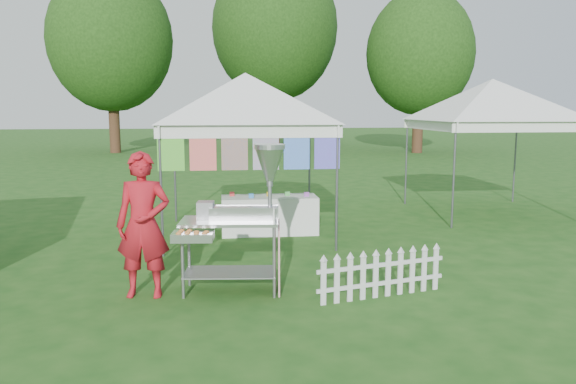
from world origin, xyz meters
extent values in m
plane|color=#1B4B15|center=(0.00, 0.00, 0.00)|extent=(120.00, 120.00, 0.00)
cylinder|color=#59595E|center=(-1.42, 2.08, 1.05)|extent=(0.04, 0.04, 2.10)
cylinder|color=#59595E|center=(1.42, 2.08, 1.05)|extent=(0.04, 0.04, 2.10)
cylinder|color=#59595E|center=(-1.42, 4.92, 1.05)|extent=(0.04, 0.04, 2.10)
cylinder|color=#59595E|center=(1.42, 4.92, 1.05)|extent=(0.04, 0.04, 2.10)
cube|color=white|center=(0.00, 2.08, 2.00)|extent=(3.00, 0.03, 0.22)
cube|color=white|center=(0.00, 4.92, 2.00)|extent=(3.00, 0.03, 0.22)
pyramid|color=white|center=(0.00, 3.50, 3.00)|extent=(4.24, 4.24, 0.90)
cylinder|color=#59595E|center=(0.00, 2.08, 2.08)|extent=(3.00, 0.03, 0.03)
cube|color=green|center=(-1.25, 2.08, 1.73)|extent=(0.42, 0.01, 0.70)
cube|color=#DF1B88|center=(-0.75, 2.08, 1.73)|extent=(0.42, 0.01, 0.70)
cube|color=orange|center=(-0.25, 2.08, 1.73)|extent=(0.42, 0.01, 0.70)
cube|color=#36CDAE|center=(0.25, 2.08, 1.73)|extent=(0.42, 0.01, 0.70)
cube|color=#182DC4|center=(0.75, 2.08, 1.73)|extent=(0.42, 0.01, 0.70)
cube|color=purple|center=(1.25, 2.08, 1.73)|extent=(0.42, 0.01, 0.70)
cylinder|color=#59595E|center=(4.08, 3.58, 1.05)|extent=(0.04, 0.04, 2.10)
cylinder|color=#59595E|center=(4.08, 6.42, 1.05)|extent=(0.04, 0.04, 2.10)
cylinder|color=#59595E|center=(6.92, 6.42, 1.05)|extent=(0.04, 0.04, 2.10)
cube|color=white|center=(5.50, 3.58, 2.00)|extent=(3.00, 0.03, 0.22)
cube|color=white|center=(5.50, 6.42, 2.00)|extent=(3.00, 0.03, 0.22)
pyramid|color=white|center=(5.50, 5.00, 3.00)|extent=(4.24, 4.24, 0.90)
cylinder|color=#59595E|center=(5.50, 3.58, 2.08)|extent=(3.00, 0.03, 0.03)
cylinder|color=#3C2116|center=(-6.00, 24.00, 1.98)|extent=(0.56, 0.56, 3.96)
ellipsoid|color=#2D5C19|center=(-6.00, 24.00, 5.85)|extent=(6.40, 6.40, 7.36)
cylinder|color=#3C2116|center=(3.00, 28.00, 2.42)|extent=(0.56, 0.56, 4.84)
ellipsoid|color=#2D5C19|center=(3.00, 28.00, 7.15)|extent=(7.60, 7.60, 8.74)
cylinder|color=#3C2116|center=(10.00, 22.00, 1.76)|extent=(0.56, 0.56, 3.52)
ellipsoid|color=#2D5C19|center=(10.00, 22.00, 5.20)|extent=(5.60, 5.60, 6.44)
cylinder|color=gray|center=(-0.97, -0.02, 0.47)|extent=(0.05, 0.05, 0.93)
cylinder|color=gray|center=(0.16, -0.13, 0.47)|extent=(0.05, 0.05, 0.93)
cylinder|color=gray|center=(-0.92, 0.50, 0.47)|extent=(0.05, 0.05, 0.93)
cylinder|color=gray|center=(0.21, 0.39, 0.47)|extent=(0.05, 0.05, 0.93)
cube|color=gray|center=(-0.38, 0.18, 0.26)|extent=(1.23, 0.70, 0.02)
cube|color=#B7B7BC|center=(-0.38, 0.18, 0.93)|extent=(1.30, 0.74, 0.04)
cube|color=#B7B7BC|center=(-0.19, 0.22, 1.03)|extent=(0.90, 0.34, 0.16)
cube|color=gray|center=(-0.68, 0.27, 1.06)|extent=(0.23, 0.25, 0.23)
cylinder|color=gray|center=(0.14, 0.18, 1.40)|extent=(0.06, 0.06, 0.93)
cone|color=#B7B7BC|center=(0.14, 0.18, 1.65)|extent=(0.41, 0.41, 0.41)
cylinder|color=#B7B7BC|center=(0.14, 0.18, 1.88)|extent=(0.43, 0.43, 0.06)
cube|color=#B7B7BC|center=(-0.83, -0.17, 0.83)|extent=(0.52, 0.36, 0.10)
cube|color=pink|center=(0.25, 0.12, 0.47)|extent=(0.10, 0.77, 0.84)
cube|color=white|center=(0.16, -0.16, 1.05)|extent=(0.03, 0.15, 0.19)
imported|color=#AC151F|center=(-1.45, 0.14, 0.92)|extent=(0.71, 0.50, 1.84)
cube|color=silver|center=(0.72, -0.47, 0.28)|extent=(0.07, 0.04, 0.56)
cube|color=silver|center=(0.90, -0.43, 0.28)|extent=(0.07, 0.04, 0.56)
cube|color=silver|center=(1.07, -0.38, 0.28)|extent=(0.07, 0.04, 0.56)
cube|color=silver|center=(1.25, -0.34, 0.28)|extent=(0.07, 0.04, 0.56)
cube|color=silver|center=(1.42, -0.29, 0.28)|extent=(0.07, 0.04, 0.56)
cube|color=silver|center=(1.60, -0.25, 0.28)|extent=(0.07, 0.04, 0.56)
cube|color=silver|center=(1.77, -0.20, 0.28)|extent=(0.07, 0.04, 0.56)
cube|color=silver|center=(1.95, -0.16, 0.28)|extent=(0.07, 0.04, 0.56)
cube|color=silver|center=(2.12, -0.12, 0.28)|extent=(0.07, 0.04, 0.56)
cube|color=silver|center=(2.29, -0.07, 0.28)|extent=(0.07, 0.04, 0.56)
cube|color=silver|center=(1.51, -0.27, 0.18)|extent=(1.75, 0.47, 0.05)
cube|color=silver|center=(1.51, -0.27, 0.42)|extent=(1.75, 0.47, 0.05)
cube|color=white|center=(0.43, 3.55, 0.36)|extent=(1.80, 0.70, 0.71)
camera|label=1|loc=(-0.49, -6.89, 2.36)|focal=35.00mm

